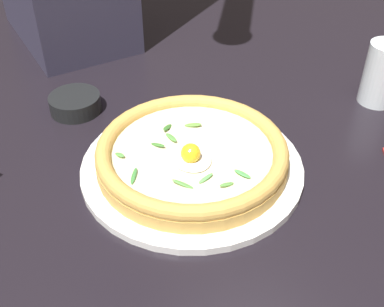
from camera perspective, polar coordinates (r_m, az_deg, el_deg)
The scene contains 5 objects.
ground_plane at distance 0.75m, azimuth 3.54°, elevation -3.31°, with size 2.40×2.40×0.03m, color black.
pizza_plate at distance 0.74m, azimuth 0.00°, elevation -1.56°, with size 0.34×0.34×0.01m, color white.
pizza at distance 0.73m, azimuth -0.00°, elevation -0.02°, with size 0.29×0.29×0.05m.
side_bowl at distance 0.90m, azimuth -13.52°, elevation 5.74°, with size 0.09×0.09×0.03m, color black.
drinking_glass at distance 0.94m, azimuth 21.29°, elevation 8.30°, with size 0.07×0.07×0.11m.
Camera 1 is at (-0.47, 0.30, 0.49)m, focal length 45.54 mm.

